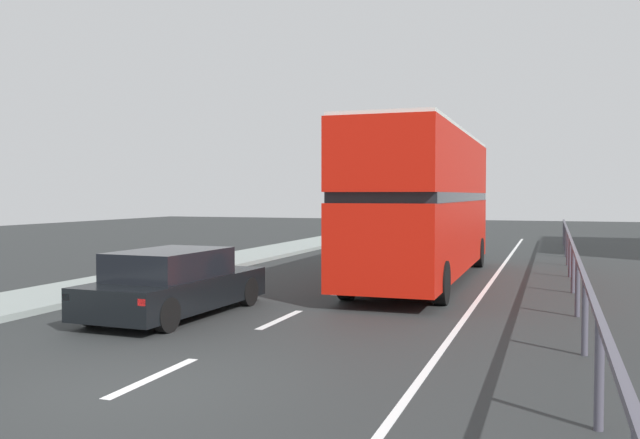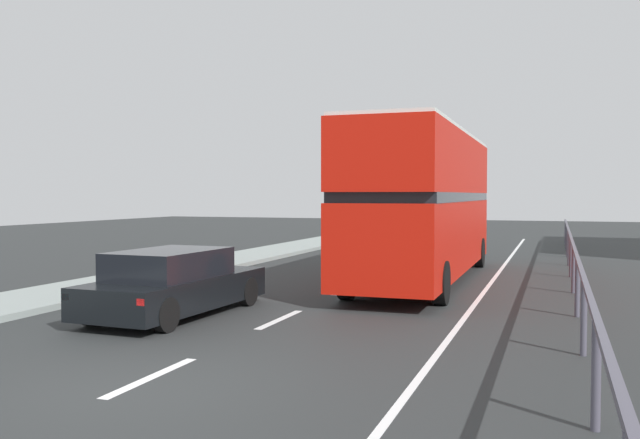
% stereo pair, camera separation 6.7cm
% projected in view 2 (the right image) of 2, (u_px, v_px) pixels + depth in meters
% --- Properties ---
extents(ground_plane, '(73.37, 120.00, 0.10)m').
position_uv_depth(ground_plane, '(130.00, 391.00, 8.70)').
color(ground_plane, '#292C2D').
extents(lane_paint_markings, '(3.59, 46.00, 0.01)m').
position_uv_depth(lane_paint_markings, '(419.00, 300.00, 15.82)').
color(lane_paint_markings, silver).
rests_on(lane_paint_markings, ground).
extents(bridge_side_railing, '(0.10, 42.00, 1.21)m').
position_uv_depth(bridge_side_railing, '(575.00, 261.00, 15.28)').
color(bridge_side_railing, '#4C4957').
rests_on(bridge_side_railing, ground).
extents(double_decker_bus_red, '(2.56, 11.39, 4.26)m').
position_uv_depth(double_decker_bus_red, '(425.00, 202.00, 19.30)').
color(double_decker_bus_red, red).
rests_on(double_decker_bus_red, ground).
extents(hatchback_car_near, '(2.02, 4.61, 1.36)m').
position_uv_depth(hatchback_car_near, '(174.00, 284.00, 13.80)').
color(hatchback_car_near, black).
rests_on(hatchback_car_near, ground).
extents(sedan_car_ahead, '(1.95, 4.60, 1.40)m').
position_uv_depth(sedan_car_ahead, '(400.00, 234.00, 31.28)').
color(sedan_car_ahead, black).
rests_on(sedan_car_ahead, ground).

